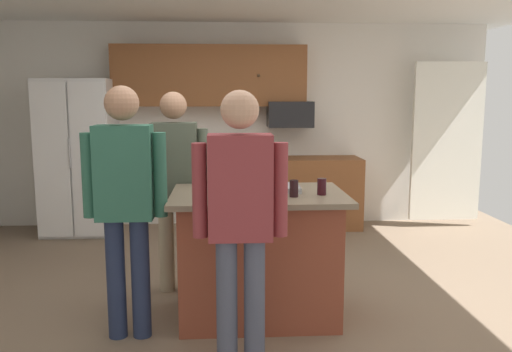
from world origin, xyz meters
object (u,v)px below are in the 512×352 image
glass_dark_ale (322,187)px  glass_stout_tall (221,180)px  refrigerator (79,157)px  glass_pilsner (294,188)px  person_guest_left (240,212)px  person_guest_by_door (125,195)px  serving_tray (270,188)px  person_guest_right (175,178)px  microwave_over_range (290,114)px  mug_ceramic_white (222,188)px  kitchen_island (258,254)px

glass_dark_ale → glass_stout_tall: 0.78m
refrigerator → glass_pilsner: refrigerator is taller
person_guest_left → glass_stout_tall: 0.93m
person_guest_by_door → glass_pilsner: person_guest_by_door is taller
glass_dark_ale → serving_tray: size_ratio=0.28×
glass_dark_ale → person_guest_by_door: bearing=-172.2°
person_guest_right → glass_dark_ale: 1.33m
microwave_over_range → glass_stout_tall: microwave_over_range is taller
glass_pilsner → person_guest_right: bearing=140.5°
glass_dark_ale → serving_tray: bearing=153.2°
person_guest_right → glass_pilsner: 1.19m
mug_ceramic_white → serving_tray: size_ratio=0.30×
microwave_over_range → kitchen_island: size_ratio=0.43×
serving_tray → kitchen_island: bearing=-141.8°
refrigerator → person_guest_by_door: size_ratio=1.07×
kitchen_island → mug_ceramic_white: mug_ceramic_white is taller
refrigerator → glass_stout_tall: 3.06m
person_guest_left → microwave_over_range: bearing=-0.2°
microwave_over_range → serving_tray: microwave_over_range is taller
glass_pilsner → glass_stout_tall: size_ratio=0.75×
serving_tray → glass_pilsner: bearing=-59.2°
glass_pilsner → refrigerator: bearing=128.9°
kitchen_island → glass_stout_tall: 0.64m
mug_ceramic_white → glass_pilsner: bearing=-11.8°
kitchen_island → glass_pilsner: glass_pilsner is taller
person_guest_left → person_guest_by_door: (-0.77, 0.49, 0.02)m
person_guest_by_door → glass_dark_ale: (1.39, 0.19, 0.01)m
kitchen_island → serving_tray: size_ratio=2.96×
person_guest_by_door → glass_pilsner: size_ratio=14.40×
refrigerator → glass_stout_tall: (1.75, -2.51, 0.11)m
glass_dark_ale → mug_ceramic_white: 0.73m
person_guest_left → person_guest_right: size_ratio=1.00×
kitchen_island → person_guest_left: 0.95m
mug_ceramic_white → refrigerator: bearing=123.0°
glass_stout_tall → person_guest_by_door: bearing=-146.5°
person_guest_left → person_guest_by_door: bearing=69.1°
kitchen_island → person_guest_by_door: bearing=-162.4°
refrigerator → microwave_over_range: 2.65m
person_guest_by_door → serving_tray: size_ratio=3.99×
person_guest_left → glass_dark_ale: size_ratio=14.08×
person_guest_right → mug_ceramic_white: 0.76m
glass_dark_ale → glass_pilsner: size_ratio=1.00×
serving_tray → person_guest_by_door: bearing=-160.1°
person_guest_left → mug_ceramic_white: 0.73m
microwave_over_range → person_guest_right: size_ratio=0.33×
microwave_over_range → serving_tray: (-0.48, -2.68, -0.46)m
glass_dark_ale → glass_stout_tall: size_ratio=0.75×
refrigerator → kitchen_island: (2.03, -2.64, -0.45)m
glass_pilsner → glass_stout_tall: glass_stout_tall is taller
microwave_over_range → glass_pilsner: (-0.33, -2.93, -0.42)m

